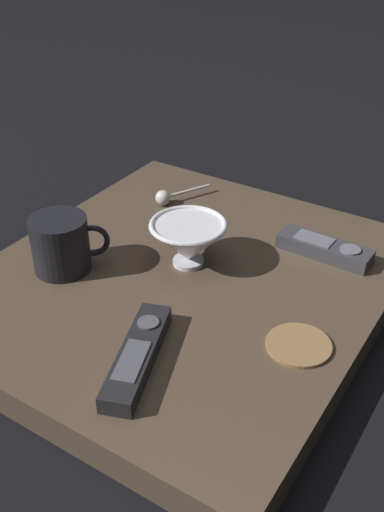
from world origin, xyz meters
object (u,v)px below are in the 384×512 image
at_px(tv_remote_near, 325,248).
at_px(tv_remote_far, 137,355).
at_px(cereal_bowl, 188,241).
at_px(teaspoon, 166,197).
at_px(coffee_mug, 61,244).
at_px(drink_coaster, 299,345).

relative_size(tv_remote_near, tv_remote_far, 0.82).
bearing_deg(cereal_bowl, tv_remote_far, -162.90).
relative_size(cereal_bowl, teaspoon, 1.15).
bearing_deg(coffee_mug, drink_coaster, -85.92).
relative_size(cereal_bowl, coffee_mug, 1.16).
height_order(cereal_bowl, teaspoon, cereal_bowl).
distance_m(cereal_bowl, coffee_mug, 0.20).
distance_m(tv_remote_near, tv_remote_far, 0.39).
height_order(coffee_mug, tv_remote_far, coffee_mug).
bearing_deg(teaspoon, coffee_mug, 177.21).
bearing_deg(coffee_mug, tv_remote_far, -116.05).
xyz_separation_m(cereal_bowl, drink_coaster, (-0.09, -0.24, -0.04)).
xyz_separation_m(cereal_bowl, tv_remote_far, (-0.23, -0.07, -0.03)).
height_order(cereal_bowl, tv_remote_far, cereal_bowl).
relative_size(coffee_mug, tv_remote_near, 0.68).
xyz_separation_m(coffee_mug, tv_remote_far, (-0.11, -0.23, -0.03)).
height_order(tv_remote_near, drink_coaster, tv_remote_near).
xyz_separation_m(cereal_bowl, tv_remote_near, (0.14, -0.18, -0.03)).
height_order(cereal_bowl, tv_remote_near, cereal_bowl).
xyz_separation_m(cereal_bowl, teaspoon, (0.15, 0.15, -0.03)).
height_order(tv_remote_far, drink_coaster, tv_remote_far).
bearing_deg(coffee_mug, teaspoon, -2.79).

